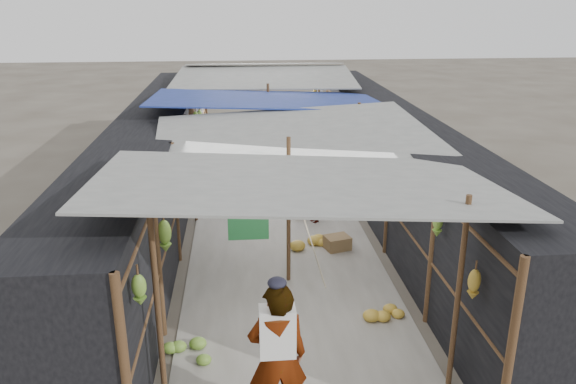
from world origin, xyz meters
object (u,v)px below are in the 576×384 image
object	(u,v)px
black_basin	(334,185)
shopper_blue	(224,171)
crate_near	(337,243)
vendor_elderly	(278,357)
vendor_seated	(314,202)

from	to	relation	value
black_basin	shopper_blue	bearing A→B (deg)	-168.05
crate_near	shopper_blue	distance (m)	3.92
crate_near	shopper_blue	world-z (taller)	shopper_blue
vendor_elderly	crate_near	bearing A→B (deg)	-111.71
crate_near	vendor_elderly	bearing A→B (deg)	-123.96
shopper_blue	vendor_seated	world-z (taller)	shopper_blue
crate_near	vendor_seated	bearing A→B (deg)	84.44
black_basin	shopper_blue	size ratio (longest dim) A/B	0.45
shopper_blue	vendor_elderly	bearing A→B (deg)	-83.88
vendor_elderly	vendor_seated	world-z (taller)	vendor_elderly
crate_near	black_basin	bearing A→B (deg)	65.17
crate_near	vendor_seated	size ratio (longest dim) A/B	0.48
crate_near	vendor_seated	xyz separation A→B (m)	(-0.27, 1.45, 0.35)
vendor_elderly	vendor_seated	xyz separation A→B (m)	(1.25, 6.15, -0.43)
black_basin	vendor_seated	world-z (taller)	vendor_seated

